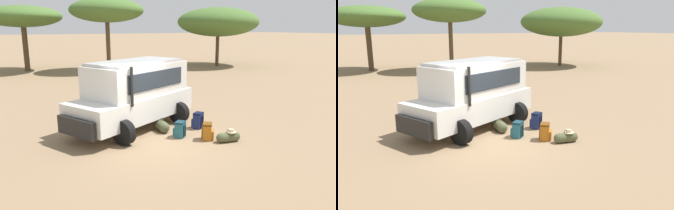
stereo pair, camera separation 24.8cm
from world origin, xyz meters
The scene contains 10 objects.
ground_plane centered at (0.00, 0.00, 0.00)m, with size 320.00×320.00×0.00m, color #8C7051.
safari_vehicle centered at (0.21, 1.82, 1.29)m, with size 5.35×3.91×2.44m.
backpack_beside_front_wheel centered at (1.09, 0.06, 0.26)m, with size 0.48×0.48×0.54m.
backpack_cluster_center centered at (1.77, -0.58, 0.27)m, with size 0.50×0.49×0.56m.
backpack_near_rear_wheel centered at (2.17, 0.63, 0.29)m, with size 0.48×0.48×0.59m.
duffel_bag_low_black_case centered at (2.24, -1.06, 0.16)m, with size 0.83×0.39×0.41m.
duffel_bag_soft_canvas centered at (0.84, 0.93, 0.19)m, with size 0.41×0.84×0.48m.
acacia_tree_right_mid centered at (-1.82, 20.58, 4.40)m, with size 6.20×6.72×5.30m.
acacia_tree_far_right centered at (4.31, 17.72, 4.89)m, with size 6.05×5.64×5.88m.
acacia_tree_distant_right centered at (14.56, 16.52, 4.04)m, with size 7.71×7.09×5.37m.
Camera 2 is at (-3.92, -9.13, 3.62)m, focal length 35.00 mm.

